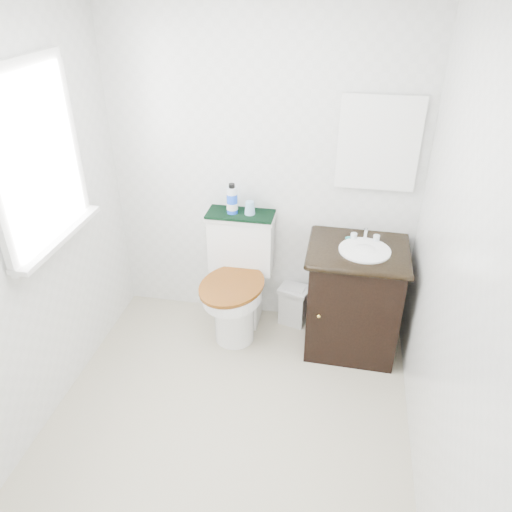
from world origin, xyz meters
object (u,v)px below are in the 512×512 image
(vanity, at_px, (354,297))
(mouthwash_bottle, at_px, (232,200))
(toilet, at_px, (238,284))
(cup, at_px, (250,208))
(trash_bin, at_px, (294,305))

(vanity, relative_size, mouthwash_bottle, 4.17)
(toilet, height_order, vanity, vanity)
(toilet, relative_size, cup, 9.59)
(toilet, height_order, cup, cup)
(trash_bin, distance_m, mouthwash_bottle, 0.98)
(toilet, xyz_separation_m, cup, (0.07, 0.13, 0.57))
(mouthwash_bottle, bearing_deg, trash_bin, 2.04)
(mouthwash_bottle, xyz_separation_m, cup, (0.13, 0.01, -0.05))
(toilet, height_order, trash_bin, toilet)
(toilet, distance_m, cup, 0.59)
(trash_bin, relative_size, cup, 3.39)
(vanity, xyz_separation_m, cup, (-0.78, 0.19, 0.53))
(trash_bin, xyz_separation_m, mouthwash_bottle, (-0.47, -0.02, 0.86))
(trash_bin, xyz_separation_m, cup, (-0.34, -0.01, 0.80))
(cup, bearing_deg, toilet, -118.62)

